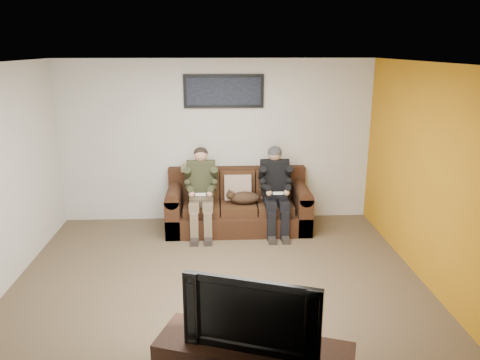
{
  "coord_description": "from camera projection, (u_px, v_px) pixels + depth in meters",
  "views": [
    {
      "loc": [
        -0.01,
        -5.15,
        2.77
      ],
      "look_at": [
        0.32,
        1.2,
        0.95
      ],
      "focal_mm": 35.0,
      "sensor_mm": 36.0,
      "label": 1
    }
  ],
  "objects": [
    {
      "name": "throw_pillow",
      "position": [
        238.0,
        187.0,
        7.34
      ],
      "size": [
        0.42,
        0.2,
        0.42
      ],
      "primitive_type": "cube",
      "rotation": [
        -0.21,
        0.0,
        0.0
      ],
      "color": "tan",
      "rests_on": "sofa"
    },
    {
      "name": "framed_poster",
      "position": [
        224.0,
        91.0,
        7.26
      ],
      "size": [
        1.25,
        0.05,
        0.52
      ],
      "color": "black",
      "rests_on": "wall_back"
    },
    {
      "name": "accent_wall_right",
      "position": [
        430.0,
        177.0,
        5.48
      ],
      "size": [
        0.0,
        4.5,
        4.5
      ],
      "primitive_type": "plane",
      "rotation": [
        1.57,
        0.0,
        -1.57
      ],
      "color": "#C27E13",
      "rests_on": "ground"
    },
    {
      "name": "cat",
      "position": [
        244.0,
        197.0,
        7.17
      ],
      "size": [
        0.66,
        0.26,
        0.24
      ],
      "color": "#432B1A",
      "rests_on": "sofa"
    },
    {
      "name": "sofa",
      "position": [
        238.0,
        206.0,
        7.39
      ],
      "size": [
        2.2,
        0.95,
        0.9
      ],
      "color": "#341C0F",
      "rests_on": "ground"
    },
    {
      "name": "wall_front",
      "position": [
        220.0,
        270.0,
        3.19
      ],
      "size": [
        5.0,
        0.0,
        5.0
      ],
      "primitive_type": "plane",
      "rotation": [
        -1.57,
        0.0,
        0.0
      ],
      "color": "beige",
      "rests_on": "ground"
    },
    {
      "name": "ceiling",
      "position": [
        216.0,
        63.0,
        4.99
      ],
      "size": [
        5.0,
        5.0,
        0.0
      ],
      "primitive_type": "plane",
      "rotation": [
        3.14,
        0.0,
        0.0
      ],
      "color": "silver",
      "rests_on": "ground"
    },
    {
      "name": "throw_blanket",
      "position": [
        195.0,
        168.0,
        7.46
      ],
      "size": [
        0.45,
        0.22,
        0.08
      ],
      "primitive_type": "cube",
      "color": "tan",
      "rests_on": "sofa"
    },
    {
      "name": "wall_back",
      "position": [
        217.0,
        141.0,
        7.51
      ],
      "size": [
        5.0,
        0.0,
        5.0
      ],
      "primitive_type": "plane",
      "rotation": [
        1.57,
        0.0,
        0.0
      ],
      "color": "beige",
      "rests_on": "ground"
    },
    {
      "name": "floor",
      "position": [
        219.0,
        282.0,
        5.71
      ],
      "size": [
        5.0,
        5.0,
        0.0
      ],
      "primitive_type": "plane",
      "color": "brown",
      "rests_on": "ground"
    },
    {
      "name": "television",
      "position": [
        254.0,
        310.0,
        3.63
      ],
      "size": [
        1.06,
        0.49,
        0.62
      ],
      "primitive_type": "imported",
      "rotation": [
        0.0,
        0.0,
        -0.34
      ],
      "color": "black",
      "rests_on": "tv_stand"
    },
    {
      "name": "person_left",
      "position": [
        201.0,
        187.0,
        7.07
      ],
      "size": [
        0.51,
        0.87,
        1.3
      ],
      "color": "brown",
      "rests_on": "sofa"
    },
    {
      "name": "wall_right",
      "position": [
        431.0,
        177.0,
        5.48
      ],
      "size": [
        0.0,
        4.5,
        4.5
      ],
      "primitive_type": "plane",
      "rotation": [
        1.57,
        0.0,
        -1.57
      ],
      "color": "beige",
      "rests_on": "ground"
    },
    {
      "name": "person_right",
      "position": [
        275.0,
        185.0,
        7.13
      ],
      "size": [
        0.51,
        0.86,
        1.3
      ],
      "color": "black",
      "rests_on": "sofa"
    }
  ]
}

